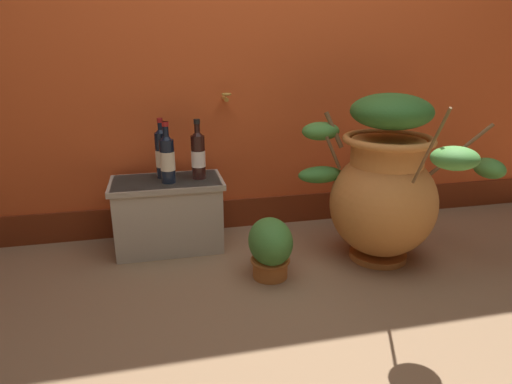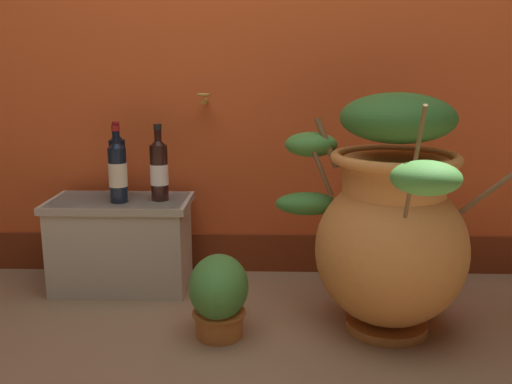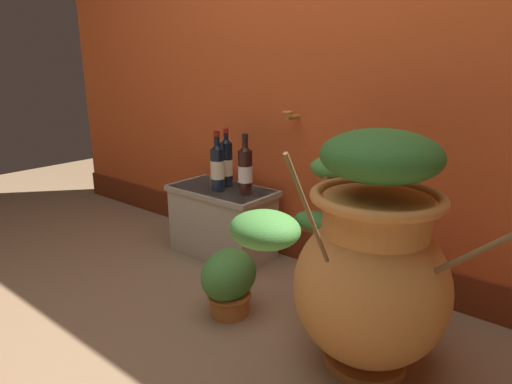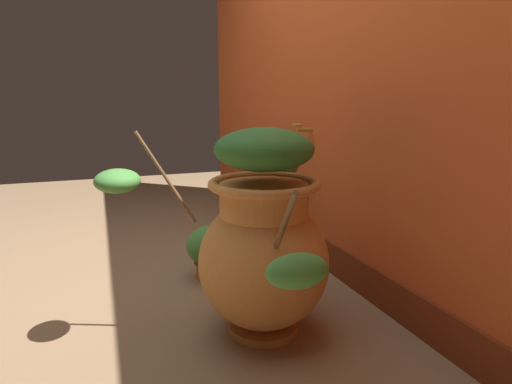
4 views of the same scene
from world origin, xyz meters
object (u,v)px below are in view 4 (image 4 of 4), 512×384
wine_bottle_right (252,168)px  potted_shrub (211,250)px  wine_bottle_middle (267,171)px  wine_bottle_left (264,166)px  terracotta_urn (263,240)px

wine_bottle_right → potted_shrub: size_ratio=1.07×
wine_bottle_middle → wine_bottle_right: bearing=-166.3°
wine_bottle_left → wine_bottle_middle: 0.20m
terracotta_urn → wine_bottle_middle: 0.98m
wine_bottle_right → terracotta_urn: bearing=-17.9°
terracotta_urn → wine_bottle_right: bearing=162.1°
terracotta_urn → wine_bottle_left: (-1.08, 0.44, 0.13)m
terracotta_urn → wine_bottle_left: terracotta_urn is taller
terracotta_urn → wine_bottle_right: terracotta_urn is taller
wine_bottle_right → potted_shrub: (0.45, -0.41, -0.37)m
wine_bottle_left → potted_shrub: wine_bottle_left is taller
wine_bottle_left → wine_bottle_middle: bearing=-17.2°
wine_bottle_middle → wine_bottle_right: (-0.16, -0.04, -0.00)m
wine_bottle_left → potted_shrub: (0.47, -0.50, -0.37)m
terracotta_urn → wine_bottle_middle: terracotta_urn is taller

